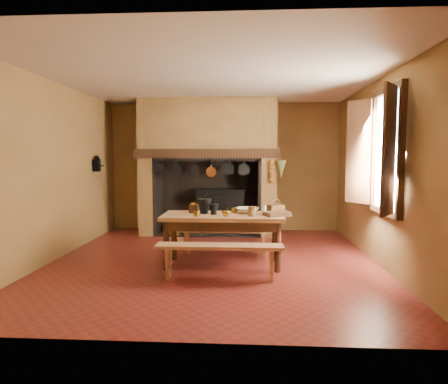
# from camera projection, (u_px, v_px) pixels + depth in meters

# --- Properties ---
(floor) EXTENTS (5.50, 5.50, 0.00)m
(floor) POSITION_uv_depth(u_px,v_px,m) (213.00, 261.00, 6.23)
(floor) COLOR maroon
(floor) RESTS_ON ground
(ceiling) EXTENTS (5.50, 5.50, 0.00)m
(ceiling) POSITION_uv_depth(u_px,v_px,m) (213.00, 78.00, 5.98)
(ceiling) COLOR silver
(ceiling) RESTS_ON back_wall
(back_wall) EXTENTS (5.00, 0.02, 2.80)m
(back_wall) POSITION_uv_depth(u_px,v_px,m) (224.00, 167.00, 8.84)
(back_wall) COLOR olive
(back_wall) RESTS_ON floor
(wall_left) EXTENTS (0.02, 5.50, 2.80)m
(wall_left) POSITION_uv_depth(u_px,v_px,m) (55.00, 171.00, 6.25)
(wall_left) COLOR olive
(wall_left) RESTS_ON floor
(wall_right) EXTENTS (0.02, 5.50, 2.80)m
(wall_right) POSITION_uv_depth(u_px,v_px,m) (380.00, 172.00, 5.95)
(wall_right) COLOR olive
(wall_right) RESTS_ON floor
(wall_front) EXTENTS (5.00, 0.02, 2.80)m
(wall_front) POSITION_uv_depth(u_px,v_px,m) (185.00, 183.00, 3.37)
(wall_front) COLOR olive
(wall_front) RESTS_ON floor
(chimney_breast) EXTENTS (2.95, 0.96, 2.80)m
(chimney_breast) POSITION_uv_depth(u_px,v_px,m) (209.00, 148.00, 8.38)
(chimney_breast) COLOR olive
(chimney_breast) RESTS_ON floor
(iron_range) EXTENTS (1.12, 0.55, 1.60)m
(iron_range) POSITION_uv_depth(u_px,v_px,m) (221.00, 210.00, 8.62)
(iron_range) COLOR black
(iron_range) RESTS_ON floor
(hearth_pans) EXTENTS (0.51, 0.62, 0.20)m
(hearth_pans) POSITION_uv_depth(u_px,v_px,m) (173.00, 229.00, 8.49)
(hearth_pans) COLOR #B18829
(hearth_pans) RESTS_ON floor
(hanging_pans) EXTENTS (1.92, 0.29, 0.27)m
(hanging_pans) POSITION_uv_depth(u_px,v_px,m) (204.00, 170.00, 7.93)
(hanging_pans) COLOR black
(hanging_pans) RESTS_ON chimney_breast
(onion_string) EXTENTS (0.12, 0.10, 0.46)m
(onion_string) POSITION_uv_depth(u_px,v_px,m) (272.00, 172.00, 7.83)
(onion_string) COLOR #B77621
(onion_string) RESTS_ON chimney_breast
(herb_bunch) EXTENTS (0.20, 0.20, 0.35)m
(herb_bunch) POSITION_uv_depth(u_px,v_px,m) (281.00, 169.00, 7.81)
(herb_bunch) COLOR #5F6A32
(herb_bunch) RESTS_ON chimney_breast
(window) EXTENTS (0.39, 1.75, 1.76)m
(window) POSITION_uv_depth(u_px,v_px,m) (379.00, 151.00, 5.54)
(window) COLOR white
(window) RESTS_ON wall_right
(wall_coffee_mill) EXTENTS (0.23, 0.16, 0.31)m
(wall_coffee_mill) POSITION_uv_depth(u_px,v_px,m) (97.00, 162.00, 7.78)
(wall_coffee_mill) COLOR black
(wall_coffee_mill) RESTS_ON wall_left
(work_table) EXTENTS (1.78, 0.79, 0.77)m
(work_table) POSITION_uv_depth(u_px,v_px,m) (223.00, 222.00, 5.92)
(work_table) COLOR #AD7E4F
(work_table) RESTS_ON floor
(bench_front) EXTENTS (1.68, 0.29, 0.47)m
(bench_front) POSITION_uv_depth(u_px,v_px,m) (220.00, 253.00, 5.26)
(bench_front) COLOR #AD7E4F
(bench_front) RESTS_ON floor
(bench_back) EXTENTS (1.56, 0.27, 0.44)m
(bench_back) POSITION_uv_depth(u_px,v_px,m) (225.00, 236.00, 6.55)
(bench_back) COLOR #AD7E4F
(bench_back) RESTS_ON floor
(mortar_large) EXTENTS (0.22, 0.22, 0.38)m
(mortar_large) POSITION_uv_depth(u_px,v_px,m) (204.00, 205.00, 6.00)
(mortar_large) COLOR black
(mortar_large) RESTS_ON work_table
(mortar_small) EXTENTS (0.15, 0.15, 0.26)m
(mortar_small) POSITION_uv_depth(u_px,v_px,m) (214.00, 209.00, 5.90)
(mortar_small) COLOR black
(mortar_small) RESTS_ON work_table
(coffee_grinder) EXTENTS (0.18, 0.14, 0.19)m
(coffee_grinder) POSITION_uv_depth(u_px,v_px,m) (194.00, 208.00, 6.09)
(coffee_grinder) COLOR #3E2113
(coffee_grinder) RESTS_ON work_table
(brass_mug_a) EXTENTS (0.10, 0.10, 0.09)m
(brass_mug_a) POSITION_uv_depth(u_px,v_px,m) (196.00, 214.00, 5.68)
(brass_mug_a) COLOR #B18829
(brass_mug_a) RESTS_ON work_table
(brass_mug_b) EXTENTS (0.09, 0.09, 0.08)m
(brass_mug_b) POSITION_uv_depth(u_px,v_px,m) (234.00, 210.00, 6.10)
(brass_mug_b) COLOR #B18829
(brass_mug_b) RESTS_ON work_table
(mixing_bowl) EXTENTS (0.39, 0.39, 0.08)m
(mixing_bowl) POSITION_uv_depth(u_px,v_px,m) (248.00, 210.00, 6.04)
(mixing_bowl) COLOR beige
(mixing_bowl) RESTS_ON work_table
(stoneware_crock) EXTENTS (0.12, 0.12, 0.14)m
(stoneware_crock) POSITION_uv_depth(u_px,v_px,m) (252.00, 212.00, 5.70)
(stoneware_crock) COLOR brown
(stoneware_crock) RESTS_ON work_table
(glass_jar) EXTENTS (0.11, 0.11, 0.14)m
(glass_jar) POSITION_uv_depth(u_px,v_px,m) (264.00, 210.00, 5.86)
(glass_jar) COLOR beige
(glass_jar) RESTS_ON work_table
(wicker_basket) EXTENTS (0.27, 0.24, 0.22)m
(wicker_basket) POSITION_uv_depth(u_px,v_px,m) (276.00, 209.00, 6.03)
(wicker_basket) COLOR #4E2E17
(wicker_basket) RESTS_ON work_table
(wooden_tray) EXTENTS (0.42, 0.36, 0.06)m
(wooden_tray) POSITION_uv_depth(u_px,v_px,m) (277.00, 214.00, 5.76)
(wooden_tray) COLOR #3E2113
(wooden_tray) RESTS_ON work_table
(brass_cup) EXTENTS (0.12, 0.12, 0.09)m
(brass_cup) POSITION_uv_depth(u_px,v_px,m) (226.00, 214.00, 5.69)
(brass_cup) COLOR #B18829
(brass_cup) RESTS_ON work_table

